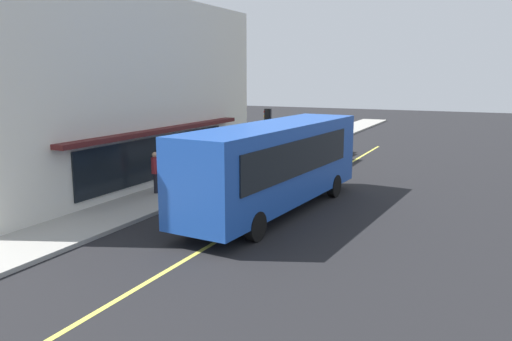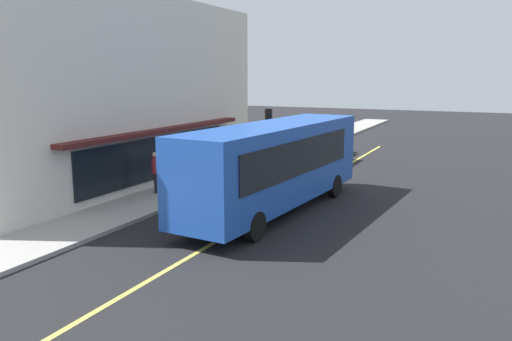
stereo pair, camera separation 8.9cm
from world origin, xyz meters
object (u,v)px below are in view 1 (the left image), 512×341
object	(u,v)px
car_yellow	(324,145)
pedestrian_near_storefront	(291,138)
pedestrian_by_curb	(248,146)
bus	(276,162)
traffic_light	(268,122)
pedestrian_at_corner	(155,168)

from	to	relation	value
car_yellow	pedestrian_near_storefront	bearing A→B (deg)	102.83
pedestrian_by_curb	bus	bearing A→B (deg)	-147.30
bus	pedestrian_by_curb	size ratio (longest dim) A/B	6.38
traffic_light	pedestrian_at_corner	world-z (taller)	traffic_light
traffic_light	bus	bearing A→B (deg)	-154.32
car_yellow	pedestrian_near_storefront	distance (m)	2.29
car_yellow	pedestrian_near_storefront	size ratio (longest dim) A/B	2.65
pedestrian_at_corner	car_yellow	bearing A→B (deg)	-12.45
pedestrian_at_corner	pedestrian_near_storefront	xyz separation A→B (m)	(13.94, -0.99, -0.15)
pedestrian_by_curb	pedestrian_near_storefront	xyz separation A→B (m)	(5.53, -0.56, -0.09)
car_yellow	traffic_light	bearing A→B (deg)	153.77
pedestrian_by_curb	pedestrian_at_corner	size ratio (longest dim) A/B	0.95
bus	pedestrian_by_curb	bearing A→B (deg)	32.70
bus	pedestrian_at_corner	xyz separation A→B (m)	(0.02, 5.84, -0.70)
traffic_light	car_yellow	xyz separation A→B (m)	(4.41, -2.18, -1.79)
traffic_light	pedestrian_at_corner	xyz separation A→B (m)	(-10.02, 1.01, -1.25)
traffic_light	pedestrian_by_curb	bearing A→B (deg)	160.29
bus	car_yellow	xyz separation A→B (m)	(14.46, 2.65, -1.24)
pedestrian_near_storefront	car_yellow	bearing A→B (deg)	-77.17
bus	pedestrian_at_corner	distance (m)	5.88
pedestrian_by_curb	pedestrian_near_storefront	world-z (taller)	pedestrian_by_curb
pedestrian_at_corner	pedestrian_near_storefront	distance (m)	13.97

